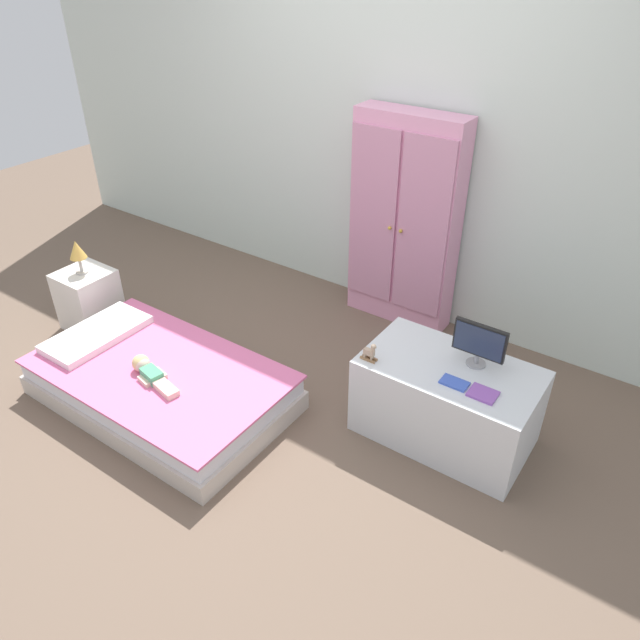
{
  "coord_description": "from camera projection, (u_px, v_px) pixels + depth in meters",
  "views": [
    {
      "loc": [
        1.87,
        -1.87,
        2.32
      ],
      "look_at": [
        0.3,
        0.37,
        0.54
      ],
      "focal_mm": 33.71,
      "sensor_mm": 36.0,
      "label": 1
    }
  ],
  "objects": [
    {
      "name": "book_purple",
      "position": [
        483.0,
        394.0,
        2.85
      ],
      "size": [
        0.13,
        0.11,
        0.01
      ],
      "primitive_type": "cube",
      "color": "#8E51B2",
      "rests_on": "tv_stand"
    },
    {
      "name": "wardrobe",
      "position": [
        404.0,
        223.0,
        3.92
      ],
      "size": [
        0.72,
        0.24,
        1.43
      ],
      "color": "#E599BC",
      "rests_on": "ground_plane"
    },
    {
      "name": "tv_monitor",
      "position": [
        479.0,
        342.0,
        2.98
      ],
      "size": [
        0.27,
        0.1,
        0.24
      ],
      "color": "#99999E",
      "rests_on": "tv_stand"
    },
    {
      "name": "book_blue",
      "position": [
        454.0,
        383.0,
        2.92
      ],
      "size": [
        0.13,
        0.08,
        0.01
      ],
      "primitive_type": "cube",
      "color": "blue",
      "rests_on": "tv_stand"
    },
    {
      "name": "nightstand",
      "position": [
        89.0,
        299.0,
        4.09
      ],
      "size": [
        0.33,
        0.33,
        0.41
      ],
      "primitive_type": "cube",
      "color": "silver",
      "rests_on": "ground_plane"
    },
    {
      "name": "bed",
      "position": [
        161.0,
        384.0,
        3.47
      ],
      "size": [
        1.47,
        0.87,
        0.24
      ],
      "color": "beige",
      "rests_on": "ground_plane"
    },
    {
      "name": "doll",
      "position": [
        148.0,
        370.0,
        3.32
      ],
      "size": [
        0.39,
        0.16,
        0.1
      ],
      "color": "#4CA375",
      "rests_on": "bed"
    },
    {
      "name": "pillow",
      "position": [
        97.0,
        334.0,
        3.65
      ],
      "size": [
        0.32,
        0.62,
        0.05
      ],
      "primitive_type": "cube",
      "color": "white",
      "rests_on": "bed"
    },
    {
      "name": "ground_plane",
      "position": [
        240.0,
        412.0,
        3.46
      ],
      "size": [
        10.0,
        10.0,
        0.02
      ],
      "primitive_type": "cube",
      "color": "brown"
    },
    {
      "name": "table_lamp",
      "position": [
        77.0,
        251.0,
        3.89
      ],
      "size": [
        0.11,
        0.11,
        0.23
      ],
      "color": "#B7B2AD",
      "rests_on": "nightstand"
    },
    {
      "name": "back_wall",
      "position": [
        390.0,
        113.0,
        3.8
      ],
      "size": [
        6.4,
        0.05,
        2.7
      ],
      "primitive_type": "cube",
      "color": "silver",
      "rests_on": "ground_plane"
    },
    {
      "name": "rocking_horse_toy",
      "position": [
        370.0,
        353.0,
        3.06
      ],
      "size": [
        0.09,
        0.04,
        0.11
      ],
      "color": "#8E6642",
      "rests_on": "tv_stand"
    },
    {
      "name": "tv_stand",
      "position": [
        446.0,
        402.0,
        3.17
      ],
      "size": [
        0.9,
        0.52,
        0.46
      ],
      "primitive_type": "cube",
      "color": "silver",
      "rests_on": "ground_plane"
    }
  ]
}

